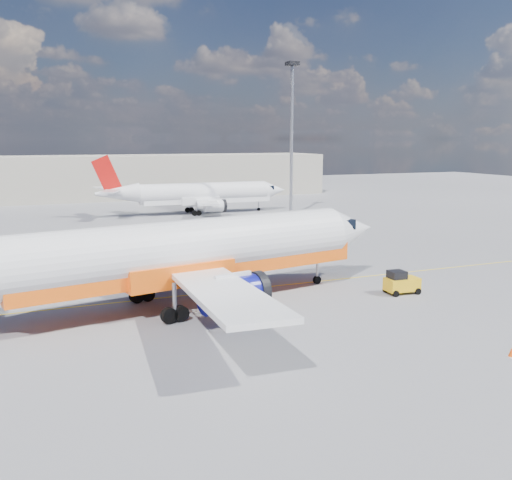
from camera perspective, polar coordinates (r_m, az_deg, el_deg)
name	(u,v)px	position (r m, az deg, el deg)	size (l,w,h in m)	color
ground	(287,296)	(41.00, 3.11, -5.66)	(240.00, 240.00, 0.00)	slate
taxi_line	(270,286)	(43.64, 1.43, -4.67)	(70.00, 0.15, 0.01)	yellow
terminal_main	(146,176)	(113.04, -10.97, 6.30)	(70.00, 14.00, 8.00)	beige
main_jet	(171,254)	(37.50, -8.50, -1.37)	(37.20, 28.77, 11.22)	white
second_jet	(198,194)	(85.82, -5.81, 4.59)	(29.41, 23.27, 8.92)	white
gse_tug	(401,283)	(42.81, 14.30, -4.15)	(2.48, 1.58, 1.73)	black
traffic_cone	(512,352)	(32.74, 24.19, -10.20)	(0.38, 0.38, 0.53)	white
floodlight_mast	(292,125)	(82.00, 3.59, 11.36)	(1.58, 1.58, 21.63)	#9F9FA7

